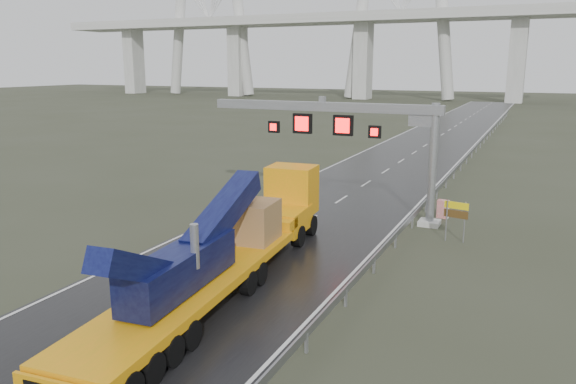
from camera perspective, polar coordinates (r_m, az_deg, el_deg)
The scene contains 7 objects.
ground at distance 21.43m, azimuth -14.89°, elevation -13.40°, with size 400.00×400.00×0.00m, color #333726.
road at distance 56.84m, azimuth 11.44°, elevation 3.11°, with size 11.00×200.00×0.02m, color black.
guardrail at distance 45.93m, azimuth 15.99°, elevation 1.48°, with size 0.20×140.00×1.40m, color gray, non-canonical shape.
sign_gantry at distance 34.48m, azimuth 6.76°, elevation 6.55°, with size 14.90×1.20×7.42m.
heavy_haul_truck at distance 25.32m, azimuth -4.92°, elevation -4.52°, with size 4.44×19.82×4.62m.
exit_sign_pair at distance 31.22m, azimuth 16.69°, elevation -2.11°, with size 1.30×0.30×2.24m.
striped_barrier at distance 36.11m, azimuth 15.46°, elevation -1.68°, with size 0.68×0.37×1.15m, color red.
Camera 1 is at (12.58, -14.65, 9.29)m, focal length 35.00 mm.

